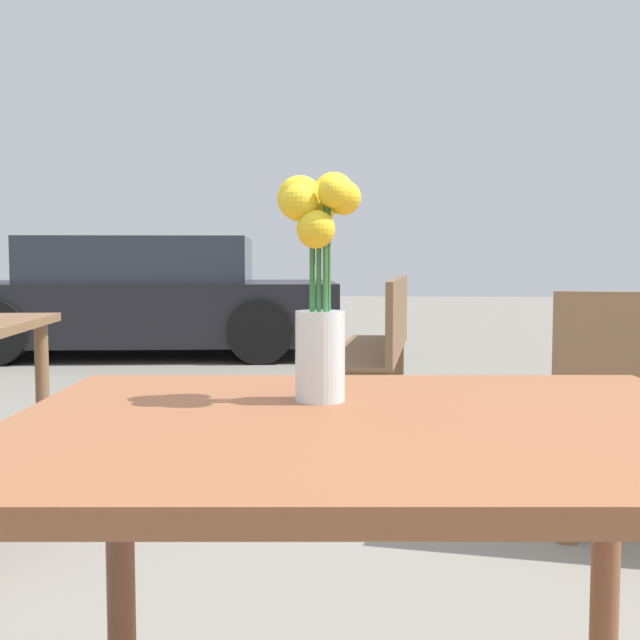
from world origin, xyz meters
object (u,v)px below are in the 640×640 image
flower_vase (319,276)px  parked_car (144,298)px  bench_middle (382,346)px  table_front (377,494)px

flower_vase → parked_car: (-2.20, 6.82, -0.36)m
flower_vase → parked_car: bearing=107.9°
bench_middle → parked_car: (-2.35, 3.45, 0.10)m
table_front → parked_car: size_ratio=0.25×
flower_vase → bench_middle: size_ratio=0.20×
table_front → parked_car: 7.30m
table_front → bench_middle: bench_middle is taller
flower_vase → parked_car: 7.17m
table_front → flower_vase: size_ratio=3.02×
table_front → flower_vase: (-0.09, 0.12, 0.29)m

